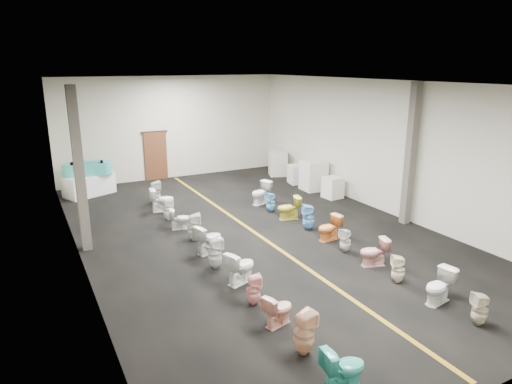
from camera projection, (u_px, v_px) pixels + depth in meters
floor at (254, 232)px, 14.05m from camera, size 16.00×16.00×0.00m
ceiling at (254, 82)px, 12.83m from camera, size 16.00×16.00×0.00m
wall_back at (171, 128)px, 20.26m from camera, size 10.00×0.00×10.00m
wall_front at (507, 261)px, 6.62m from camera, size 10.00×0.00×10.00m
wall_left at (74, 180)px, 11.21m from camera, size 0.00×16.00×16.00m
wall_right at (383, 147)px, 15.67m from camera, size 0.00×16.00×16.00m
aisle_stripe at (254, 232)px, 14.05m from camera, size 0.12×15.60×0.01m
back_door at (156, 156)px, 20.18m from camera, size 1.00×0.10×2.10m
door_frame at (154, 132)px, 19.90m from camera, size 1.15×0.08×0.10m
column_left at (79, 171)px, 12.18m from camera, size 0.25×0.25×4.50m
column_right at (410, 155)px, 14.28m from camera, size 0.25×0.25×4.50m
display_table at (89, 185)px, 17.92m from camera, size 2.05×1.58×0.81m
bathtub at (87, 168)px, 17.74m from camera, size 1.85×0.78×0.55m
appliance_crate_a at (333, 188)px, 17.54m from camera, size 0.69×0.69×0.82m
appliance_crate_b at (313, 175)px, 18.60m from camera, size 0.93×0.93×1.21m
appliance_crate_c at (297, 174)px, 19.68m from camera, size 0.83×0.83×0.80m
appliance_crate_d at (278, 163)px, 21.06m from camera, size 1.01×1.01×1.12m
toilet_left_0 at (343, 368)px, 7.22m from camera, size 0.76×0.49×0.74m
toilet_left_1 at (304, 333)px, 8.07m from camera, size 0.44×0.43×0.83m
toilet_left_2 at (278, 309)px, 9.00m from camera, size 0.73×0.54×0.67m
toilet_left_3 at (253, 290)px, 9.75m from camera, size 0.38×0.38×0.69m
toilet_left_4 at (240, 267)px, 10.72m from camera, size 0.90×0.70×0.81m
toilet_left_5 at (215, 253)px, 11.50m from camera, size 0.40×0.39×0.81m
toilet_left_6 at (209, 239)px, 12.43m from camera, size 0.89×0.67×0.81m
toilet_left_7 at (194, 227)px, 13.29m from camera, size 0.46×0.45×0.82m
toilet_left_8 at (180, 219)px, 14.25m from camera, size 0.71×0.49×0.67m
toilet_left_9 at (169, 209)px, 15.06m from camera, size 0.42×0.42×0.73m
toilet_left_10 at (162, 200)px, 15.95m from camera, size 0.88×0.59×0.83m
toilet_left_11 at (155, 192)px, 16.80m from camera, size 0.41×0.41×0.85m
toilet_right_0 at (480, 309)px, 8.98m from camera, size 0.41×0.40×0.69m
toilet_right_1 at (439, 287)px, 9.81m from camera, size 0.81×0.55×0.77m
toilet_right_2 at (398, 269)px, 10.73m from camera, size 0.42×0.41×0.69m
toilet_right_3 at (374, 252)px, 11.64m from camera, size 0.81×0.60×0.74m
toilet_right_4 at (345, 240)px, 12.49m from camera, size 0.38×0.37×0.68m
toilet_right_5 at (329, 228)px, 13.33m from camera, size 0.77×0.48×0.75m
toilet_right_6 at (309, 217)px, 14.15m from camera, size 0.47×0.47×0.83m
toilet_right_7 at (289, 208)px, 15.12m from camera, size 0.84×0.59×0.78m
toilet_right_8 at (271, 202)px, 15.88m from camera, size 0.39×0.38×0.70m
toilet_right_9 at (261, 193)px, 16.77m from camera, size 0.93×0.73×0.84m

